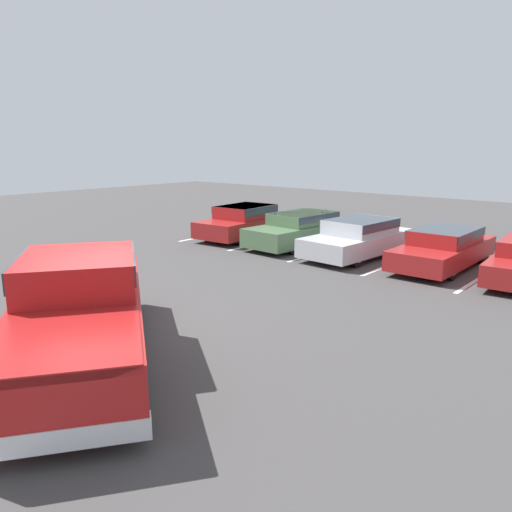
# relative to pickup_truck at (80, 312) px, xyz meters

# --- Properties ---
(ground_plane) EXTENTS (60.00, 60.00, 0.00)m
(ground_plane) POSITION_rel_pickup_truck_xyz_m (-0.58, 0.82, -0.90)
(ground_plane) COLOR #423F3F
(stall_stripe_a) EXTENTS (0.12, 4.78, 0.01)m
(stall_stripe_a) POSITION_rel_pickup_truck_xyz_m (-7.11, 10.64, -0.90)
(stall_stripe_a) COLOR white
(stall_stripe_a) RESTS_ON ground_plane
(stall_stripe_b) EXTENTS (0.12, 4.78, 0.01)m
(stall_stripe_b) POSITION_rel_pickup_truck_xyz_m (-4.47, 10.64, -0.90)
(stall_stripe_b) COLOR white
(stall_stripe_b) RESTS_ON ground_plane
(stall_stripe_c) EXTENTS (0.12, 4.78, 0.01)m
(stall_stripe_c) POSITION_rel_pickup_truck_xyz_m (-1.83, 10.64, -0.90)
(stall_stripe_c) COLOR white
(stall_stripe_c) RESTS_ON ground_plane
(stall_stripe_d) EXTENTS (0.12, 4.78, 0.01)m
(stall_stripe_d) POSITION_rel_pickup_truck_xyz_m (0.80, 10.64, -0.90)
(stall_stripe_d) COLOR white
(stall_stripe_d) RESTS_ON ground_plane
(stall_stripe_e) EXTENTS (0.12, 4.78, 0.01)m
(stall_stripe_e) POSITION_rel_pickup_truck_xyz_m (3.44, 10.64, -0.90)
(stall_stripe_e) COLOR white
(stall_stripe_e) RESTS_ON ground_plane
(pickup_truck) EXTENTS (6.18, 5.17, 1.82)m
(pickup_truck) POSITION_rel_pickup_truck_xyz_m (0.00, 0.00, 0.00)
(pickup_truck) COLOR #A51919
(pickup_truck) RESTS_ON ground_plane
(parked_sedan_a) EXTENTS (2.16, 4.37, 1.29)m
(parked_sedan_a) POSITION_rel_pickup_truck_xyz_m (-5.72, 10.52, -0.21)
(parked_sedan_a) COLOR maroon
(parked_sedan_a) RESTS_ON ground_plane
(parked_sedan_b) EXTENTS (1.98, 4.72, 1.23)m
(parked_sedan_b) POSITION_rel_pickup_truck_xyz_m (-3.06, 10.70, -0.25)
(parked_sedan_b) COLOR #4C6B47
(parked_sedan_b) RESTS_ON ground_plane
(parked_sedan_c) EXTENTS (2.08, 4.53, 1.25)m
(parked_sedan_c) POSITION_rel_pickup_truck_xyz_m (-0.55, 10.46, -0.24)
(parked_sedan_c) COLOR #B7BABF
(parked_sedan_c) RESTS_ON ground_plane
(parked_sedan_d) EXTENTS (1.71, 4.64, 1.18)m
(parked_sedan_d) POSITION_rel_pickup_truck_xyz_m (2.13, 10.85, -0.27)
(parked_sedan_d) COLOR maroon
(parked_sedan_d) RESTS_ON ground_plane
(wheel_stop_curb) EXTENTS (1.69, 0.20, 0.14)m
(wheel_stop_curb) POSITION_rel_pickup_truck_xyz_m (1.87, 13.72, -0.83)
(wheel_stop_curb) COLOR #B7B2A8
(wheel_stop_curb) RESTS_ON ground_plane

